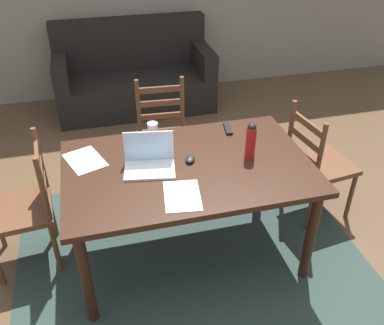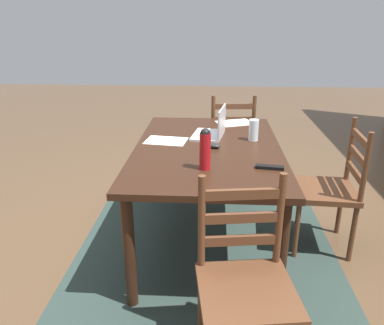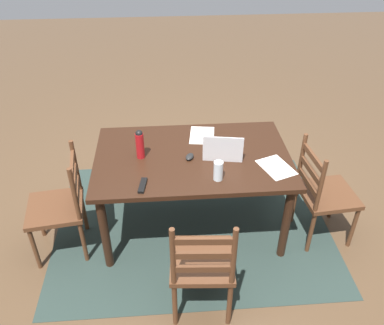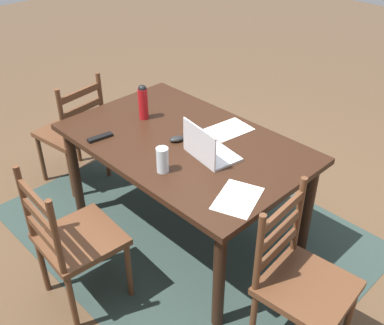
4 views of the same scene
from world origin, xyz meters
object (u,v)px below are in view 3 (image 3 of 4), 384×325
(computer_mouse, at_px, (190,157))
(tv_remote, at_px, (143,185))
(dining_table, at_px, (192,164))
(drinking_glass, at_px, (218,171))
(chair_right_far, at_px, (60,206))
(chair_left_far, at_px, (323,194))
(laptop, at_px, (223,151))
(water_bottle, at_px, (140,144))
(chair_far_head, at_px, (202,264))

(computer_mouse, xyz_separation_m, tv_remote, (0.37, 0.34, -0.01))
(dining_table, relative_size, computer_mouse, 16.09)
(computer_mouse, bearing_deg, drinking_glass, 146.36)
(chair_right_far, xyz_separation_m, chair_left_far, (-2.19, 0.01, 0.00))
(chair_right_far, relative_size, laptop, 2.70)
(water_bottle, xyz_separation_m, tv_remote, (-0.02, 0.39, -0.12))
(dining_table, height_order, drinking_glass, drinking_glass)
(chair_left_far, distance_m, water_bottle, 1.59)
(water_bottle, bearing_deg, laptop, 175.68)
(laptop, distance_m, drinking_glass, 0.30)
(tv_remote, bearing_deg, computer_mouse, 50.74)
(chair_left_far, bearing_deg, dining_table, -10.77)
(drinking_glass, relative_size, computer_mouse, 1.56)
(laptop, bearing_deg, computer_mouse, -0.08)
(dining_table, bearing_deg, computer_mouse, 56.70)
(chair_left_far, bearing_deg, laptop, -11.15)
(laptop, bearing_deg, chair_right_far, 6.75)
(laptop, bearing_deg, drinking_glass, 75.33)
(chair_right_far, distance_m, tv_remote, 0.78)
(laptop, distance_m, computer_mouse, 0.27)
(dining_table, distance_m, chair_far_head, 0.91)
(chair_far_head, xyz_separation_m, laptop, (-0.25, -0.84, 0.36))
(chair_left_far, height_order, tv_remote, chair_left_far)
(computer_mouse, distance_m, tv_remote, 0.51)
(laptop, height_order, computer_mouse, laptop)
(chair_far_head, height_order, computer_mouse, chair_far_head)
(chair_right_far, xyz_separation_m, water_bottle, (-0.67, -0.21, 0.44))
(chair_left_far, bearing_deg, water_bottle, -8.17)
(laptop, relative_size, computer_mouse, 3.52)
(dining_table, xyz_separation_m, water_bottle, (0.42, -0.01, 0.22))
(chair_right_far, bearing_deg, chair_far_head, 147.95)
(chair_left_far, xyz_separation_m, drinking_glass, (0.93, 0.12, 0.38))
(dining_table, relative_size, chair_right_far, 1.69)
(laptop, relative_size, drinking_glass, 2.26)
(chair_right_far, bearing_deg, drinking_glass, 173.96)
(computer_mouse, bearing_deg, dining_table, -100.50)
(chair_far_head, xyz_separation_m, water_bottle, (0.42, -0.89, 0.44))
(chair_left_far, relative_size, laptop, 2.70)
(dining_table, bearing_deg, chair_right_far, 10.30)
(chair_left_far, height_order, computer_mouse, chair_left_far)
(chair_left_far, bearing_deg, chair_right_far, -0.24)
(laptop, relative_size, tv_remote, 2.07)
(chair_far_head, relative_size, computer_mouse, 9.50)
(chair_right_far, bearing_deg, laptop, -173.25)
(water_bottle, bearing_deg, chair_far_head, 115.24)
(chair_left_far, height_order, water_bottle, water_bottle)
(dining_table, distance_m, computer_mouse, 0.12)
(chair_far_head, bearing_deg, chair_right_far, -32.05)
(drinking_glass, bearing_deg, water_bottle, -30.08)
(chair_far_head, relative_size, laptop, 2.70)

